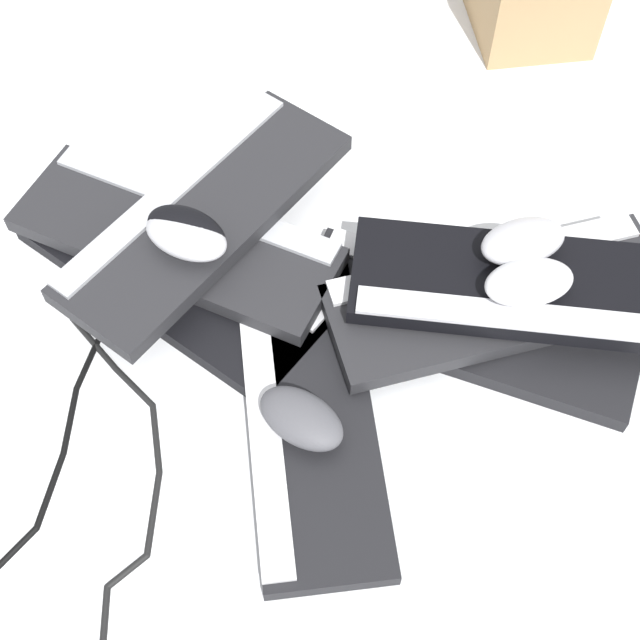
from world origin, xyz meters
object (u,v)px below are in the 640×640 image
at_px(mouse_3, 529,282).
at_px(keyboard_2, 173,275).
at_px(mouse_0, 186,231).
at_px(mouse_1, 186,236).
at_px(keyboard_5, 499,297).
at_px(keyboard_3, 177,237).
at_px(keyboard_6, 528,288).
at_px(mouse_4, 523,241).
at_px(keyboard_4, 205,213).
at_px(keyboard_0, 307,409).
at_px(keyboard_1, 467,322).
at_px(mouse_2, 301,418).

bearing_deg(mouse_3, keyboard_2, 157.46).
relative_size(mouse_0, mouse_1, 1.00).
bearing_deg(keyboard_5, mouse_0, -85.40).
bearing_deg(mouse_1, keyboard_2, -169.54).
distance_m(mouse_0, mouse_3, 0.42).
xyz_separation_m(keyboard_3, keyboard_6, (0.00, 0.46, 0.03)).
relative_size(keyboard_2, mouse_4, 4.20).
bearing_deg(mouse_1, keyboard_5, 19.83).
height_order(keyboard_6, mouse_0, mouse_0).
height_order(keyboard_4, keyboard_6, same).
height_order(keyboard_0, keyboard_3, keyboard_3).
bearing_deg(mouse_3, keyboard_6, 51.40).
xyz_separation_m(keyboard_1, mouse_2, (0.20, -0.17, 0.04)).
distance_m(mouse_1, mouse_4, 0.42).
xyz_separation_m(mouse_1, mouse_4, (-0.08, 0.41, 0.00)).
distance_m(keyboard_4, mouse_1, 0.08).
distance_m(keyboard_2, mouse_4, 0.46).
bearing_deg(keyboard_2, keyboard_3, -176.03).
xyz_separation_m(keyboard_1, keyboard_3, (-0.03, -0.40, 0.03)).
bearing_deg(keyboard_0, mouse_1, -129.41).
xyz_separation_m(mouse_0, mouse_2, (0.19, 0.19, -0.06)).
xyz_separation_m(keyboard_5, mouse_2, (0.22, -0.21, 0.01)).
distance_m(keyboard_6, mouse_0, 0.43).
height_order(keyboard_2, mouse_1, mouse_1).
relative_size(keyboard_0, keyboard_2, 1.01).
bearing_deg(keyboard_3, keyboard_5, 89.53).
height_order(keyboard_2, mouse_0, mouse_0).
xyz_separation_m(keyboard_5, mouse_4, (-0.04, 0.01, 0.07)).
xyz_separation_m(keyboard_2, mouse_3, (-0.02, 0.45, 0.10)).
bearing_deg(keyboard_3, keyboard_4, 124.95).
bearing_deg(keyboard_5, mouse_2, -42.50).
distance_m(keyboard_0, keyboard_3, 0.30).
xyz_separation_m(keyboard_0, keyboard_3, (-0.20, -0.22, 0.03)).
bearing_deg(mouse_3, keyboard_3, 152.32).
bearing_deg(mouse_2, mouse_4, 73.64).
bearing_deg(keyboard_3, keyboard_6, 89.66).
bearing_deg(keyboard_1, keyboard_6, 112.31).
height_order(keyboard_0, keyboard_4, keyboard_4).
bearing_deg(mouse_3, keyboard_1, 162.57).
height_order(keyboard_0, keyboard_1, same).
relative_size(keyboard_4, mouse_1, 4.20).
distance_m(keyboard_3, mouse_0, 0.08).
height_order(keyboard_6, mouse_3, mouse_3).
relative_size(keyboard_1, mouse_2, 4.16).
bearing_deg(mouse_4, keyboard_1, -156.51).
distance_m(keyboard_5, mouse_3, 0.07).
bearing_deg(mouse_1, mouse_4, 25.46).
relative_size(keyboard_2, mouse_0, 4.20).
bearing_deg(keyboard_2, mouse_1, 86.33).
distance_m(keyboard_3, mouse_2, 0.32).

